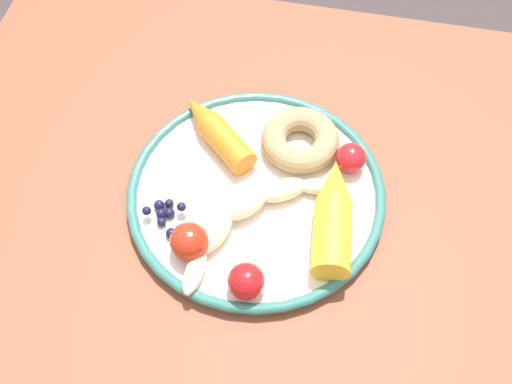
{
  "coord_description": "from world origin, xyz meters",
  "views": [
    {
      "loc": [
        -0.02,
        0.35,
        1.35
      ],
      "look_at": [
        0.05,
        -0.03,
        0.75
      ],
      "focal_mm": 44.09,
      "sensor_mm": 36.0,
      "label": 1
    }
  ],
  "objects_px": {
    "carrot_yellow": "(333,214)",
    "dining_table": "(291,269)",
    "plate": "(256,193)",
    "tomato_mid": "(351,158)",
    "banana": "(251,214)",
    "carrot_orange": "(216,131)",
    "blueberry_pile": "(165,214)",
    "tomato_far": "(189,242)",
    "donut": "(300,140)",
    "tomato_near": "(246,281)"
  },
  "relations": [
    {
      "from": "carrot_yellow",
      "to": "dining_table",
      "type": "bearing_deg",
      "value": 2.62
    },
    {
      "from": "plate",
      "to": "tomato_mid",
      "type": "relative_size",
      "value": 8.46
    },
    {
      "from": "plate",
      "to": "banana",
      "type": "relative_size",
      "value": 1.71
    },
    {
      "from": "carrot_orange",
      "to": "blueberry_pile",
      "type": "xyz_separation_m",
      "value": [
        0.03,
        0.12,
        -0.01
      ]
    },
    {
      "from": "dining_table",
      "to": "tomato_far",
      "type": "bearing_deg",
      "value": 30.33
    },
    {
      "from": "carrot_yellow",
      "to": "donut",
      "type": "height_order",
      "value": "carrot_yellow"
    },
    {
      "from": "tomato_mid",
      "to": "banana",
      "type": "bearing_deg",
      "value": 43.42
    },
    {
      "from": "plate",
      "to": "tomato_near",
      "type": "bearing_deg",
      "value": 96.62
    },
    {
      "from": "carrot_yellow",
      "to": "tomato_far",
      "type": "bearing_deg",
      "value": 23.83
    },
    {
      "from": "blueberry_pile",
      "to": "tomato_far",
      "type": "height_order",
      "value": "tomato_far"
    },
    {
      "from": "carrot_orange",
      "to": "carrot_yellow",
      "type": "xyz_separation_m",
      "value": [
        -0.15,
        0.09,
        0.0
      ]
    },
    {
      "from": "dining_table",
      "to": "tomato_far",
      "type": "distance_m",
      "value": 0.19
    },
    {
      "from": "carrot_orange",
      "to": "blueberry_pile",
      "type": "distance_m",
      "value": 0.12
    },
    {
      "from": "dining_table",
      "to": "donut",
      "type": "distance_m",
      "value": 0.17
    },
    {
      "from": "banana",
      "to": "carrot_yellow",
      "type": "bearing_deg",
      "value": -171.92
    },
    {
      "from": "tomato_far",
      "to": "plate",
      "type": "bearing_deg",
      "value": -121.62
    },
    {
      "from": "carrot_orange",
      "to": "blueberry_pile",
      "type": "bearing_deg",
      "value": 75.83
    },
    {
      "from": "banana",
      "to": "carrot_orange",
      "type": "relative_size",
      "value": 1.54
    },
    {
      "from": "carrot_orange",
      "to": "donut",
      "type": "xyz_separation_m",
      "value": [
        -0.1,
        -0.01,
        -0.0
      ]
    },
    {
      "from": "blueberry_pile",
      "to": "tomato_near",
      "type": "distance_m",
      "value": 0.12
    },
    {
      "from": "donut",
      "to": "blueberry_pile",
      "type": "height_order",
      "value": "donut"
    },
    {
      "from": "carrot_yellow",
      "to": "tomato_far",
      "type": "distance_m",
      "value": 0.15
    },
    {
      "from": "banana",
      "to": "tomato_near",
      "type": "xyz_separation_m",
      "value": [
        -0.01,
        0.08,
        0.01
      ]
    },
    {
      "from": "tomato_near",
      "to": "dining_table",
      "type": "bearing_deg",
      "value": -112.06
    },
    {
      "from": "donut",
      "to": "tomato_near",
      "type": "xyz_separation_m",
      "value": [
        0.02,
        0.19,
        0.0
      ]
    },
    {
      "from": "plate",
      "to": "donut",
      "type": "bearing_deg",
      "value": -117.96
    },
    {
      "from": "tomato_near",
      "to": "tomato_far",
      "type": "distance_m",
      "value": 0.07
    },
    {
      "from": "plate",
      "to": "tomato_far",
      "type": "height_order",
      "value": "tomato_far"
    },
    {
      "from": "dining_table",
      "to": "tomato_mid",
      "type": "bearing_deg",
      "value": -120.45
    },
    {
      "from": "plate",
      "to": "carrot_orange",
      "type": "bearing_deg",
      "value": -46.24
    },
    {
      "from": "donut",
      "to": "tomato_far",
      "type": "relative_size",
      "value": 2.2
    },
    {
      "from": "carrot_yellow",
      "to": "donut",
      "type": "relative_size",
      "value": 1.56
    },
    {
      "from": "banana",
      "to": "donut",
      "type": "height_order",
      "value": "banana"
    },
    {
      "from": "carrot_yellow",
      "to": "donut",
      "type": "bearing_deg",
      "value": -61.94
    },
    {
      "from": "banana",
      "to": "tomato_far",
      "type": "relative_size",
      "value": 4.14
    },
    {
      "from": "plate",
      "to": "carrot_orange",
      "type": "relative_size",
      "value": 2.62
    },
    {
      "from": "carrot_orange",
      "to": "tomato_near",
      "type": "relative_size",
      "value": 2.92
    },
    {
      "from": "dining_table",
      "to": "donut",
      "type": "relative_size",
      "value": 10.04
    },
    {
      "from": "carrot_orange",
      "to": "tomato_mid",
      "type": "relative_size",
      "value": 3.23
    },
    {
      "from": "dining_table",
      "to": "donut",
      "type": "xyz_separation_m",
      "value": [
        0.01,
        -0.1,
        0.14
      ]
    },
    {
      "from": "dining_table",
      "to": "tomato_near",
      "type": "height_order",
      "value": "tomato_near"
    },
    {
      "from": "carrot_yellow",
      "to": "tomato_mid",
      "type": "distance_m",
      "value": 0.08
    },
    {
      "from": "dining_table",
      "to": "plate",
      "type": "bearing_deg",
      "value": -26.58
    },
    {
      "from": "donut",
      "to": "tomato_far",
      "type": "bearing_deg",
      "value": 60.0
    },
    {
      "from": "banana",
      "to": "tomato_mid",
      "type": "height_order",
      "value": "tomato_mid"
    },
    {
      "from": "tomato_mid",
      "to": "donut",
      "type": "bearing_deg",
      "value": -14.8
    },
    {
      "from": "blueberry_pile",
      "to": "tomato_mid",
      "type": "bearing_deg",
      "value": -150.34
    },
    {
      "from": "banana",
      "to": "tomato_near",
      "type": "height_order",
      "value": "tomato_near"
    },
    {
      "from": "banana",
      "to": "donut",
      "type": "xyz_separation_m",
      "value": [
        -0.04,
        -0.11,
        0.0
      ]
    },
    {
      "from": "carrot_yellow",
      "to": "tomato_near",
      "type": "bearing_deg",
      "value": 51.31
    }
  ]
}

